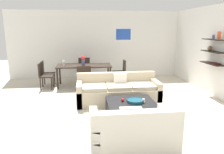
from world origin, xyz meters
TOP-DOWN VIEW (x-y plane):
  - ground_plane at (0.00, 0.00)m, footprint 18.00×18.00m
  - back_wall_unit at (0.30, 3.53)m, footprint 8.40×0.09m
  - right_wall_shelf_unit at (3.03, 0.60)m, footprint 0.34×8.20m
  - sofa_beige at (0.03, 0.34)m, footprint 2.25×0.90m
  - loveseat_white at (-0.07, -2.00)m, footprint 1.46×0.90m
  - coffee_table at (0.17, -0.80)m, footprint 1.09×1.06m
  - decorative_bowl at (0.26, -0.80)m, footprint 0.40×0.40m
  - candle_jar at (0.43, -0.86)m, footprint 0.07×0.07m
  - apple_on_coffee_table at (-0.03, -0.73)m, footprint 0.08×0.08m
  - dining_table at (-0.91, 2.17)m, footprint 1.90×0.85m
  - dining_chair_foot at (-0.91, 1.34)m, footprint 0.44×0.44m
  - dining_chair_left_near at (-2.26, 1.98)m, footprint 0.44×0.44m
  - dining_chair_left_far at (-2.26, 2.36)m, footprint 0.44×0.44m
  - dining_chair_right_far at (0.45, 2.36)m, footprint 0.44×0.44m
  - dining_chair_head at (-0.91, 3.00)m, footprint 0.44×0.44m
  - wine_glass_left_near at (-1.61, 2.06)m, footprint 0.08×0.08m
  - wine_glass_head at (-0.91, 2.53)m, footprint 0.06×0.06m
  - wine_glass_left_far at (-1.61, 2.27)m, footprint 0.07×0.07m
  - centerpiece_vase at (-0.93, 2.17)m, footprint 0.16×0.16m

SIDE VIEW (x-z plane):
  - ground_plane at x=0.00m, z-range 0.00..0.00m
  - coffee_table at x=0.17m, z-range 0.00..0.38m
  - sofa_beige at x=0.03m, z-range -0.10..0.68m
  - loveseat_white at x=-0.07m, z-range -0.10..0.68m
  - decorative_bowl at x=0.26m, z-range 0.38..0.44m
  - apple_on_coffee_table at x=-0.03m, z-range 0.38..0.46m
  - candle_jar at x=0.43m, z-range 0.38..0.47m
  - dining_chair_foot at x=-0.91m, z-range 0.06..0.94m
  - dining_chair_left_near at x=-2.26m, z-range 0.06..0.94m
  - dining_chair_left_far at x=-2.26m, z-range 0.06..0.94m
  - dining_chair_right_far at x=0.45m, z-range 0.06..0.94m
  - dining_chair_head at x=-0.91m, z-range 0.06..0.94m
  - dining_table at x=-0.91m, z-range 0.30..1.05m
  - wine_glass_head at x=-0.91m, z-range 0.78..0.93m
  - wine_glass_left_far at x=-1.61m, z-range 0.78..0.94m
  - wine_glass_left_near at x=-1.61m, z-range 0.79..0.95m
  - centerpiece_vase at x=-0.93m, z-range 0.78..1.11m
  - right_wall_shelf_unit at x=3.03m, z-range 0.00..2.70m
  - back_wall_unit at x=0.30m, z-range 0.00..2.70m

